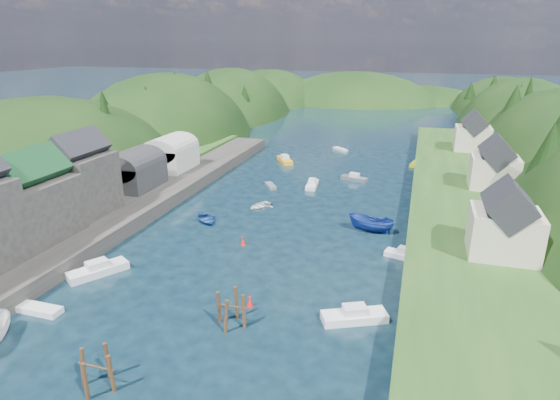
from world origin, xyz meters
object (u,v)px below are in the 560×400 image
(piling_cluster_near, at_px, (97,373))
(channel_buoy_far, at_px, (243,241))
(piling_cluster_far, at_px, (231,312))
(channel_buoy_near, at_px, (250,302))

(piling_cluster_near, bearing_deg, channel_buoy_far, 87.74)
(piling_cluster_far, height_order, channel_buoy_far, piling_cluster_far)
(piling_cluster_far, relative_size, channel_buoy_near, 3.49)
(piling_cluster_far, xyz_separation_m, channel_buoy_far, (-5.32, 16.70, -0.87))
(piling_cluster_near, distance_m, channel_buoy_near, 15.50)
(piling_cluster_near, distance_m, piling_cluster_far, 12.24)
(channel_buoy_far, bearing_deg, piling_cluster_near, -92.26)
(channel_buoy_far, bearing_deg, channel_buoy_near, -66.31)
(piling_cluster_far, bearing_deg, piling_cluster_near, -121.44)
(piling_cluster_near, relative_size, channel_buoy_near, 3.43)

